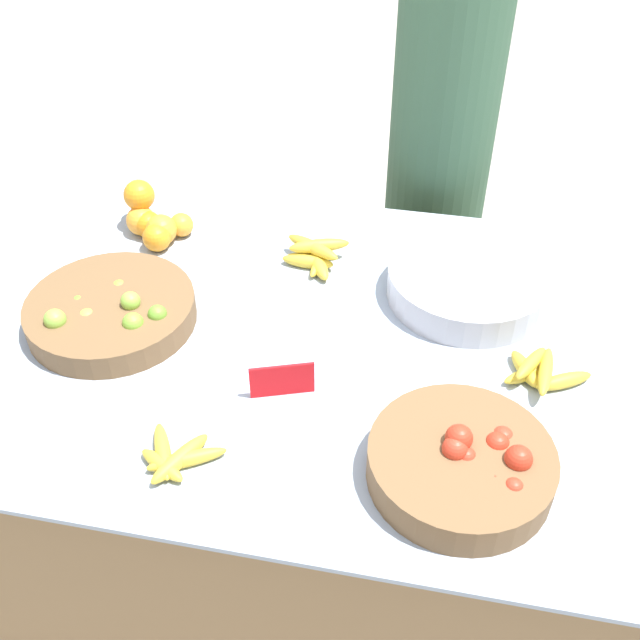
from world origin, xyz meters
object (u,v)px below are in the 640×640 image
tomato_basket (462,463)px  vendor_person (441,145)px  price_sign (282,380)px  metal_bowl (468,283)px  lime_bowl (111,311)px

tomato_basket → vendor_person: size_ratio=0.21×
price_sign → vendor_person: size_ratio=0.08×
price_sign → vendor_person: 1.04m
metal_bowl → vendor_person: bearing=100.7°
lime_bowl → tomato_basket: size_ratio=1.12×
tomato_basket → price_sign: (-0.38, 0.14, 0.00)m
tomato_basket → metal_bowl: tomato_basket is taller
lime_bowl → vendor_person: 1.11m
metal_bowl → price_sign: (-0.36, -0.41, 0.00)m
metal_bowl → lime_bowl: bearing=-162.1°
metal_bowl → price_sign: size_ratio=3.01×
tomato_basket → metal_bowl: 0.55m
lime_bowl → metal_bowl: (0.80, 0.26, 0.01)m
price_sign → tomato_basket: bearing=-40.5°
metal_bowl → vendor_person: size_ratio=0.24×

